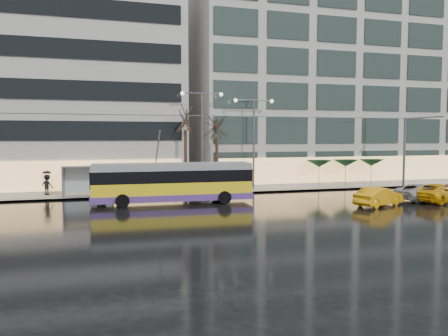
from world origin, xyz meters
name	(u,v)px	position (x,y,z in m)	size (l,w,h in m)	color
ground	(210,213)	(0.00, 0.00, 0.00)	(140.00, 140.00, 0.00)	black
sidewalk	(195,188)	(2.00, 14.00, 0.07)	(80.00, 10.00, 0.15)	gray
kerb	(207,194)	(2.00, 9.05, 0.07)	(80.00, 0.10, 0.15)	slate
building_left	(2,75)	(-16.00, 19.00, 11.15)	(34.00, 14.00, 22.00)	#B4B1AC
building_right	(326,73)	(19.00, 19.00, 12.65)	(32.00, 14.00, 25.00)	#B4B1AC
trolleybus	(173,184)	(-1.67, 5.03, 1.52)	(12.21, 4.92, 5.62)	yellow
catenary	(198,147)	(1.00, 7.94, 4.25)	(42.24, 5.12, 7.00)	#595B60
bus_shelter	(84,174)	(-8.38, 10.69, 1.96)	(4.20, 1.60, 2.51)	#595B60
street_lamp_near	(202,127)	(2.00, 10.80, 5.99)	(3.96, 0.36, 9.03)	#595B60
street_lamp_far	(254,130)	(7.00, 10.80, 5.71)	(3.96, 0.36, 8.53)	#595B60
tree_a	(185,115)	(0.50, 11.00, 7.09)	(3.20, 3.20, 8.40)	black
tree_b	(217,123)	(3.50, 11.20, 6.40)	(3.20, 3.20, 7.70)	black
parasol_a	(319,164)	(14.00, 11.00, 2.45)	(2.50, 2.50, 2.65)	#595B60
parasol_b	(346,163)	(17.00, 11.00, 2.45)	(2.50, 2.50, 2.65)	#595B60
parasol_c	(371,163)	(20.00, 11.00, 2.45)	(2.50, 2.50, 2.65)	#595B60
taxi_b	(379,197)	(12.79, -0.42, 0.71)	(1.49, 4.28, 1.41)	#FFA90D
taxi_c	(440,193)	(18.71, 0.04, 0.72)	(2.38, 5.16, 1.43)	#FFBA0D
sedan_silver	(422,192)	(17.90, 1.07, 0.67)	(2.23, 4.84, 1.35)	#ADADB2
pedestrian_a	(99,179)	(-7.09, 10.30, 1.57)	(1.07, 1.09, 2.19)	black
pedestrian_b	(102,185)	(-6.85, 11.15, 0.93)	(0.96, 0.92, 1.56)	black
pedestrian_c	(47,182)	(-11.40, 11.68, 1.26)	(1.30, 1.14, 2.11)	black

